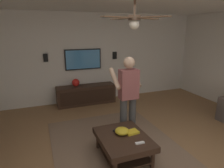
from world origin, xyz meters
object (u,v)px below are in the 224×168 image
at_px(bowl, 122,131).
at_px(remote_white, 140,143).
at_px(vase_round, 76,83).
at_px(wall_speaker_right, 46,58).
at_px(book, 132,132).
at_px(tv, 83,59).
at_px(wall_speaker_left, 115,55).
at_px(remote_black, 117,132).
at_px(media_console, 86,95).
at_px(ceiling_fan, 134,20).
at_px(person_standing, 128,93).
at_px(coffee_table, 123,142).

height_order(bowl, remote_white, bowl).
distance_m(vase_round, wall_speaker_right, 1.07).
height_order(bowl, vase_round, vase_round).
bearing_deg(book, tv, -92.78).
distance_m(wall_speaker_left, wall_speaker_right, 2.04).
bearing_deg(vase_round, remote_black, -175.53).
relative_size(media_console, wall_speaker_left, 7.73).
bearing_deg(remote_white, remote_black, -63.73).
bearing_deg(bowl, book, -101.17).
bearing_deg(remote_white, vase_round, -79.20).
xyz_separation_m(remote_white, ceiling_fan, (0.53, -0.12, 1.87)).
bearing_deg(wall_speaker_left, media_console, 104.26).
height_order(book, ceiling_fan, ceiling_fan).
height_order(person_standing, wall_speaker_right, person_standing).
height_order(person_standing, book, person_standing).
xyz_separation_m(person_standing, ceiling_fan, (-0.40, 0.11, 1.35)).
xyz_separation_m(media_console, wall_speaker_left, (0.25, -1.00, 1.08)).
distance_m(media_console, ceiling_fan, 3.23).
bearing_deg(person_standing, tv, 8.76).
bearing_deg(remote_white, tv, -84.64).
distance_m(person_standing, remote_black, 0.82).
xyz_separation_m(coffee_table, remote_white, (-0.29, -0.15, 0.12)).
bearing_deg(bowl, person_standing, -33.42).
distance_m(remote_white, ceiling_fan, 1.95).
xyz_separation_m(media_console, person_standing, (-2.12, -0.34, 0.66)).
bearing_deg(bowl, remote_white, -159.65).
bearing_deg(wall_speaker_right, remote_black, -161.44).
xyz_separation_m(book, wall_speaker_left, (2.97, -0.85, 0.94)).
bearing_deg(remote_black, remote_white, -11.15).
xyz_separation_m(media_console, tv, (0.24, -0.00, 1.01)).
distance_m(tv, person_standing, 2.41).
bearing_deg(book, vase_round, -86.63).
bearing_deg(wall_speaker_left, coffee_table, 161.04).
bearing_deg(person_standing, ceiling_fan, 165.12).
bearing_deg(ceiling_fan, remote_white, 167.59).
bearing_deg(remote_black, media_console, 144.18).
relative_size(wall_speaker_left, ceiling_fan, 0.19).
height_order(coffee_table, wall_speaker_right, wall_speaker_right).
bearing_deg(wall_speaker_right, book, -158.23).
bearing_deg(media_console, wall_speaker_right, -103.71).
bearing_deg(tv, person_standing, 8.19).
height_order(coffee_table, wall_speaker_left, wall_speaker_left).
xyz_separation_m(media_console, ceiling_fan, (-2.53, -0.23, 2.01)).
bearing_deg(book, bowl, -16.77).
xyz_separation_m(tv, remote_white, (-3.30, -0.11, -0.88)).
relative_size(coffee_table, tv, 0.94).
relative_size(coffee_table, media_console, 0.59).
bearing_deg(person_standing, book, 162.41).
xyz_separation_m(tv, vase_round, (-0.20, 0.29, -0.63)).
bearing_deg(ceiling_fan, person_standing, -15.45).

